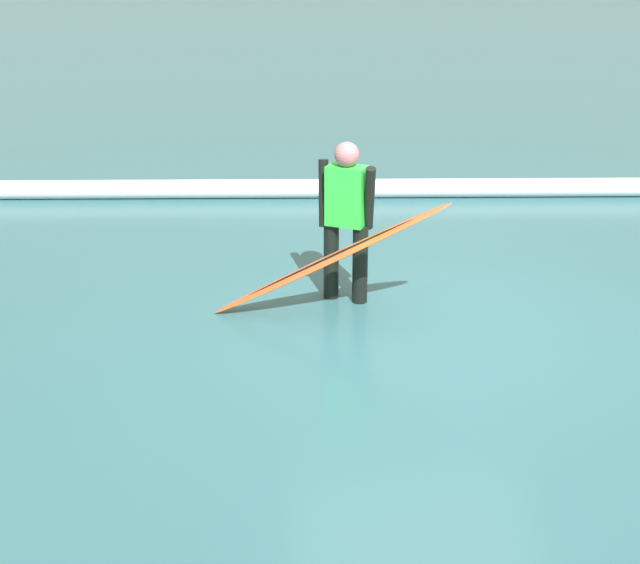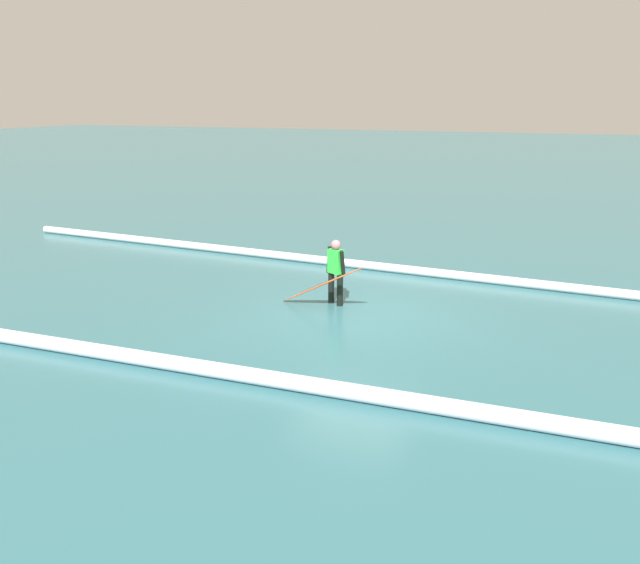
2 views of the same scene
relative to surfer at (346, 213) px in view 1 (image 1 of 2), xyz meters
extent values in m
plane|color=#30646D|center=(-0.67, 0.60, -0.83)|extent=(163.63, 163.63, 0.00)
cylinder|color=black|center=(-0.13, 0.06, -0.47)|extent=(0.14, 0.14, 0.73)
cylinder|color=black|center=(0.13, -0.06, -0.47)|extent=(0.14, 0.14, 0.73)
cube|color=#2DD83F|center=(0.00, 0.00, 0.16)|extent=(0.39, 0.32, 0.54)
sphere|color=#B16B72|center=(0.00, 0.00, 0.54)|extent=(0.22, 0.22, 0.22)
cylinder|color=black|center=(-0.19, 0.09, 0.16)|extent=(0.09, 0.24, 0.60)
cylinder|color=black|center=(0.19, -0.09, 0.16)|extent=(0.09, 0.17, 0.61)
ellipsoid|color=#E55926|center=(0.18, 0.38, -0.29)|extent=(2.09, 0.51, 1.12)
ellipsoid|color=black|center=(0.18, 0.38, -0.29)|extent=(1.66, 0.31, 0.91)
cylinder|color=silver|center=(1.60, -3.21, -0.72)|extent=(21.16, 1.17, 0.23)
camera|label=1|loc=(0.70, 7.90, 2.64)|focal=52.58mm
camera|label=2|loc=(-4.77, 12.70, 3.62)|focal=35.38mm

